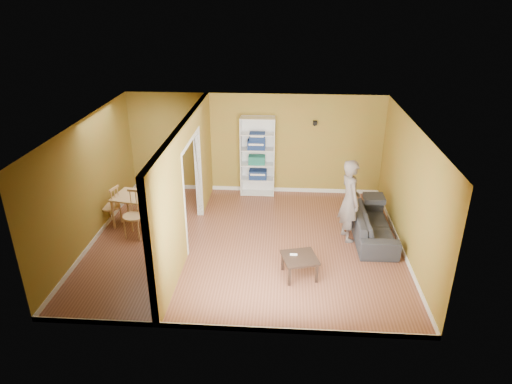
# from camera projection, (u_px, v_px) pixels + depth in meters

# --- Properties ---
(room_shell) EXTENTS (6.50, 6.50, 6.50)m
(room_shell) POSITION_uv_depth(u_px,v_px,m) (245.00, 187.00, 9.19)
(room_shell) COLOR brown
(room_shell) RESTS_ON ground
(partition) EXTENTS (0.22, 5.50, 2.60)m
(partition) POSITION_uv_depth(u_px,v_px,m) (187.00, 185.00, 9.26)
(partition) COLOR olive
(partition) RESTS_ON ground
(wall_speaker) EXTENTS (0.10, 0.10, 0.10)m
(wall_speaker) POSITION_uv_depth(u_px,v_px,m) (315.00, 123.00, 11.30)
(wall_speaker) COLOR black
(wall_speaker) RESTS_ON room_shell
(sofa) EXTENTS (2.06, 0.90, 0.78)m
(sofa) POSITION_uv_depth(u_px,v_px,m) (373.00, 221.00, 9.78)
(sofa) COLOR #2A2B2F
(sofa) RESTS_ON ground
(person) EXTENTS (0.89, 0.77, 2.11)m
(person) POSITION_uv_depth(u_px,v_px,m) (350.00, 194.00, 9.47)
(person) COLOR slate
(person) RESTS_ON ground
(bookshelf) EXTENTS (0.87, 0.38, 2.06)m
(bookshelf) POSITION_uv_depth(u_px,v_px,m) (258.00, 156.00, 11.67)
(bookshelf) COLOR white
(bookshelf) RESTS_ON ground
(paper_box_navy_a) EXTENTS (0.45, 0.29, 0.23)m
(paper_box_navy_a) POSITION_uv_depth(u_px,v_px,m) (258.00, 174.00, 11.82)
(paper_box_navy_a) COLOR #192B4B
(paper_box_navy_a) RESTS_ON bookshelf
(paper_box_teal) EXTENTS (0.42, 0.27, 0.21)m
(paper_box_teal) POSITION_uv_depth(u_px,v_px,m) (257.00, 160.00, 11.66)
(paper_box_teal) COLOR #178877
(paper_box_teal) RESTS_ON bookshelf
(paper_box_navy_b) EXTENTS (0.44, 0.29, 0.23)m
(paper_box_navy_b) POSITION_uv_depth(u_px,v_px,m) (256.00, 144.00, 11.49)
(paper_box_navy_b) COLOR navy
(paper_box_navy_b) RESTS_ON bookshelf
(paper_box_navy_c) EXTENTS (0.39, 0.25, 0.20)m
(paper_box_navy_c) POSITION_uv_depth(u_px,v_px,m) (257.00, 137.00, 11.41)
(paper_box_navy_c) COLOR navy
(paper_box_navy_c) RESTS_ON bookshelf
(coffee_table) EXTENTS (0.62, 0.62, 0.41)m
(coffee_table) POSITION_uv_depth(u_px,v_px,m) (300.00, 260.00, 8.47)
(coffee_table) COLOR black
(coffee_table) RESTS_ON ground
(game_controller) EXTENTS (0.13, 0.04, 0.03)m
(game_controller) POSITION_uv_depth(u_px,v_px,m) (294.00, 254.00, 8.49)
(game_controller) COLOR white
(game_controller) RESTS_ON coffee_table
(dining_table) EXTENTS (1.14, 0.76, 0.71)m
(dining_table) POSITION_uv_depth(u_px,v_px,m) (140.00, 199.00, 10.23)
(dining_table) COLOR tan
(dining_table) RESTS_ON ground
(chair_left) EXTENTS (0.53, 0.53, 0.95)m
(chair_left) POSITION_uv_depth(u_px,v_px,m) (110.00, 206.00, 10.28)
(chair_left) COLOR tan
(chair_left) RESTS_ON ground
(chair_near) EXTENTS (0.54, 0.54, 1.04)m
(chair_near) POSITION_uv_depth(u_px,v_px,m) (134.00, 215.00, 9.77)
(chair_near) COLOR #D9BE71
(chair_near) RESTS_ON ground
(chair_far) EXTENTS (0.50, 0.50, 0.95)m
(chair_far) POSITION_uv_depth(u_px,v_px,m) (148.00, 195.00, 10.83)
(chair_far) COLOR #D3B47A
(chair_far) RESTS_ON ground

